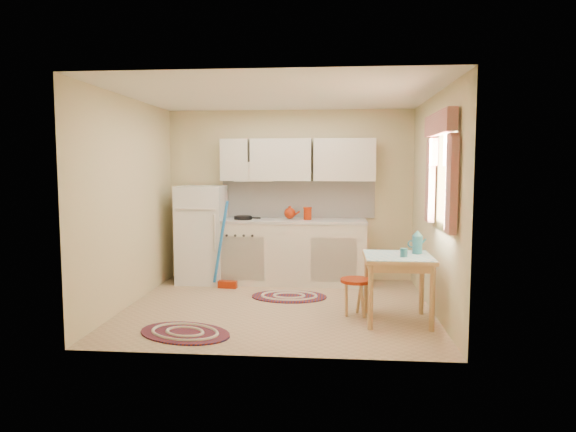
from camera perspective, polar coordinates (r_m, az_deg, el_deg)
The scene contains 14 objects.
room_shell at distance 6.23m, azimuth 0.56°, elevation 4.78°, with size 3.64×3.60×2.52m.
fridge at distance 7.52m, azimuth -9.57°, elevation -2.01°, with size 0.65×0.60×1.40m, color white.
broom at distance 7.10m, azimuth -6.78°, elevation -3.24°, with size 0.28×0.12×1.20m, color blue, non-canonical shape.
base_cabinets at distance 7.40m, azimuth -0.15°, elevation -4.09°, with size 2.25×0.60×0.88m, color beige.
countertop at distance 7.34m, azimuth -0.15°, elevation -0.55°, with size 2.27×0.62×0.04m, color #B6B3AD.
frying_pan at distance 7.37m, azimuth -5.02°, elevation -0.20°, with size 0.26×0.26×0.05m, color black.
red_kettle at distance 7.32m, azimuth 0.20°, elevation 0.31°, with size 0.18×0.16×0.18m, color #962005, non-canonical shape.
red_canister at distance 7.31m, azimuth 2.19°, elevation 0.21°, with size 0.11×0.11×0.16m, color #962005.
table at distance 5.71m, azimuth 12.07°, elevation -7.92°, with size 0.72×0.72×0.72m, color tan.
stool at distance 5.89m, azimuth 7.57°, elevation -8.95°, with size 0.36×0.36×0.42m, color #962005.
coffee_pot at distance 5.77m, azimuth 14.18°, elevation -2.83°, with size 0.14×0.12×0.27m, color #286A7C, non-canonical shape.
mug at distance 5.54m, azimuth 12.75°, elevation -4.03°, with size 0.08×0.08×0.10m, color #286A7C.
rug_center at distance 6.68m, azimuth 0.12°, elevation -8.93°, with size 0.97×0.65×0.02m, color maroon, non-canonical shape.
rug_left at distance 5.39m, azimuth -11.39°, elevation -12.62°, with size 0.98×0.65×0.02m, color maroon, non-canonical shape.
Camera 1 is at (0.64, -5.97, 1.68)m, focal length 32.00 mm.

